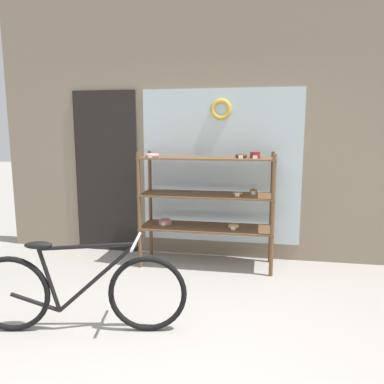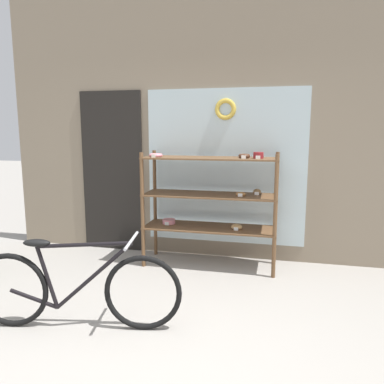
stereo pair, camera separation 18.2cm
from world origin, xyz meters
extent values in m
plane|color=gray|center=(0.00, 0.00, 0.00)|extent=(30.00, 30.00, 0.00)
cube|color=gray|center=(0.00, 2.45, 1.70)|extent=(5.40, 0.08, 3.40)
cube|color=silver|center=(0.20, 2.40, 1.15)|extent=(1.97, 0.02, 1.90)
cube|color=black|center=(-1.30, 2.40, 1.05)|extent=(0.84, 0.03, 2.10)
torus|color=gold|center=(0.20, 2.39, 1.85)|extent=(0.26, 0.06, 0.26)
cylinder|color=brown|center=(-0.68, 1.84, 0.68)|extent=(0.04, 0.04, 1.35)
cylinder|color=brown|center=(0.83, 1.84, 0.68)|extent=(0.04, 0.04, 1.35)
cylinder|color=brown|center=(-0.68, 2.29, 0.68)|extent=(0.04, 0.04, 1.35)
cylinder|color=brown|center=(0.83, 2.29, 0.68)|extent=(0.04, 0.04, 1.35)
cube|color=brown|center=(0.08, 2.06, 0.46)|extent=(1.55, 0.49, 0.02)
cube|color=brown|center=(0.08, 2.06, 0.85)|extent=(1.55, 0.49, 0.02)
cube|color=brown|center=(0.08, 2.06, 1.28)|extent=(1.55, 0.49, 0.02)
torus|color=pink|center=(-0.56, 2.00, 1.31)|extent=(0.16, 0.16, 0.04)
cube|color=white|center=(-0.56, 1.91, 1.31)|extent=(0.05, 0.00, 0.04)
cylinder|color=maroon|center=(0.63, 2.02, 1.33)|extent=(0.11, 0.11, 0.07)
cube|color=white|center=(0.63, 1.95, 1.31)|extent=(0.05, 0.00, 0.04)
torus|color=tan|center=(0.40, 2.04, 0.49)|extent=(0.13, 0.13, 0.05)
cube|color=white|center=(0.40, 1.97, 0.49)|extent=(0.05, 0.00, 0.04)
torus|color=#4C2D1E|center=(0.47, 2.03, 1.32)|extent=(0.13, 0.13, 0.05)
cube|color=white|center=(0.47, 1.96, 1.31)|extent=(0.05, 0.00, 0.04)
ellipsoid|color=brown|center=(0.61, 2.18, 0.89)|extent=(0.09, 0.08, 0.06)
cube|color=white|center=(0.61, 2.13, 0.88)|extent=(0.05, 0.00, 0.04)
cylinder|color=pink|center=(-0.44, 2.11, 0.50)|extent=(0.16, 0.16, 0.05)
cube|color=white|center=(-0.44, 2.02, 0.49)|extent=(0.05, 0.00, 0.04)
torus|color=#B27A42|center=(0.44, 2.04, 0.88)|extent=(0.12, 0.12, 0.03)
cube|color=white|center=(0.44, 1.97, 0.88)|extent=(0.05, 0.00, 0.04)
torus|color=black|center=(-1.24, 0.29, 0.31)|extent=(0.62, 0.16, 0.63)
torus|color=black|center=(-0.17, 0.48, 0.31)|extent=(0.62, 0.16, 0.63)
cylinder|color=black|center=(-0.56, 0.41, 0.45)|extent=(0.64, 0.15, 0.58)
cylinder|color=black|center=(-0.62, 0.40, 0.71)|extent=(0.76, 0.17, 0.07)
cylinder|color=black|center=(-0.93, 0.34, 0.43)|extent=(0.17, 0.06, 0.52)
cylinder|color=black|center=(-1.05, 0.32, 0.24)|extent=(0.39, 0.10, 0.17)
ellipsoid|color=black|center=(-1.00, 0.33, 0.72)|extent=(0.23, 0.13, 0.06)
cylinder|color=#B2B2B7|center=(-0.25, 0.47, 0.75)|extent=(0.11, 0.46, 0.02)
camera|label=1|loc=(0.68, -2.21, 1.60)|focal=35.00mm
camera|label=2|loc=(0.86, -2.17, 1.60)|focal=35.00mm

